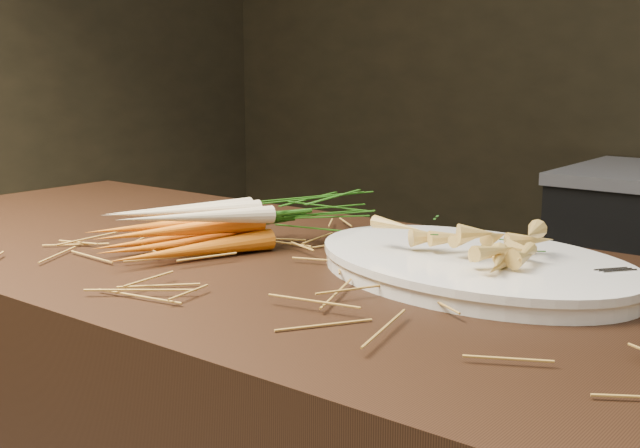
# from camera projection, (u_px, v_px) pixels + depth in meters

# --- Properties ---
(straw_bedding) EXTENTS (1.40, 0.60, 0.02)m
(straw_bedding) POSITION_uv_depth(u_px,v_px,m) (490.00, 294.00, 0.96)
(straw_bedding) COLOR olive
(straw_bedding) RESTS_ON main_counter
(root_veg_bunch) EXTENTS (0.30, 0.48, 0.09)m
(root_veg_bunch) POSITION_uv_depth(u_px,v_px,m) (264.00, 219.00, 1.25)
(root_veg_bunch) COLOR #D6590B
(root_veg_bunch) RESTS_ON main_counter
(serving_platter) EXTENTS (0.52, 0.39, 0.02)m
(serving_platter) POSITION_uv_depth(u_px,v_px,m) (472.00, 268.00, 1.07)
(serving_platter) COLOR white
(serving_platter) RESTS_ON main_counter
(roasted_veg_heap) EXTENTS (0.25, 0.20, 0.05)m
(roasted_veg_heap) POSITION_uv_depth(u_px,v_px,m) (473.00, 240.00, 1.06)
(roasted_veg_heap) COLOR #A48333
(roasted_veg_heap) RESTS_ON serving_platter
(serving_fork) EXTENTS (0.12, 0.15, 0.00)m
(serving_fork) POSITION_uv_depth(u_px,v_px,m) (576.00, 286.00, 0.93)
(serving_fork) COLOR silver
(serving_fork) RESTS_ON serving_platter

